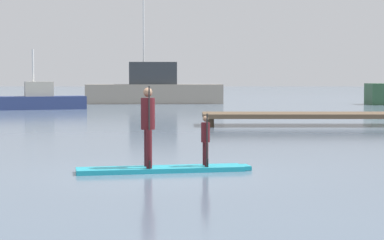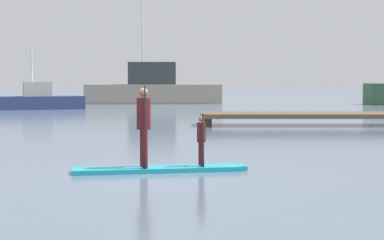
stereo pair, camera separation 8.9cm
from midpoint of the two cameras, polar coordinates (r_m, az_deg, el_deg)
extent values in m
plane|color=slate|center=(14.40, -2.57, -4.48)|extent=(240.00, 240.00, 0.00)
cube|color=#1E9EB2|center=(14.82, -2.73, -4.05)|extent=(3.60, 1.31, 0.10)
cube|color=#1E9EB2|center=(15.18, 4.11, -3.87)|extent=(0.32, 0.50, 0.09)
cylinder|color=#4C1419|center=(14.91, -3.84, -2.26)|extent=(0.12, 0.12, 0.80)
cylinder|color=#4C1419|center=(14.56, -3.67, -2.40)|extent=(0.12, 0.12, 0.80)
cylinder|color=#4C1419|center=(14.68, -3.77, 0.52)|extent=(0.35, 0.35, 0.66)
sphere|color=#8C664C|center=(14.66, -3.77, 2.27)|extent=(0.19, 0.19, 0.19)
cylinder|color=black|center=(14.48, -3.66, -0.61)|extent=(0.03, 0.03, 1.72)
cube|color=black|center=(14.55, -3.64, -3.64)|extent=(0.06, 0.14, 0.18)
cylinder|color=#4C1419|center=(15.06, 0.89, -2.75)|extent=(0.08, 0.08, 0.51)
cylinder|color=#4C1419|center=(14.84, 1.06, -2.85)|extent=(0.08, 0.08, 0.51)
cylinder|color=#4C1419|center=(14.91, 0.98, -1.02)|extent=(0.22, 0.22, 0.42)
sphere|color=#8C664C|center=(14.88, 0.98, 0.11)|extent=(0.12, 0.12, 0.12)
cylinder|color=black|center=(14.76, 1.11, -1.67)|extent=(0.03, 0.03, 1.13)
cube|color=black|center=(14.81, 1.10, -3.51)|extent=(0.06, 0.14, 0.18)
cube|color=#9E9384|center=(51.60, -3.09, 2.16)|extent=(10.09, 3.40, 1.41)
cube|color=#33383D|center=(51.58, -3.21, 3.84)|extent=(3.57, 2.46, 1.63)
cylinder|color=silver|center=(51.74, -4.00, 7.94)|extent=(0.12, 0.12, 5.77)
cube|color=navy|center=(43.18, -12.15, 1.38)|extent=(5.33, 2.92, 0.80)
cube|color=#B2AD9E|center=(43.14, -12.43, 2.50)|extent=(1.87, 1.39, 0.89)
cylinder|color=silver|center=(43.10, -12.90, 4.38)|extent=(0.12, 0.12, 1.94)
cube|color=brown|center=(29.03, 11.10, 0.39)|extent=(10.36, 2.26, 0.18)
cylinder|color=#473828|center=(27.68, 1.47, -0.04)|extent=(0.28, 0.28, 0.52)
cylinder|color=#473828|center=(29.34, 1.39, 0.17)|extent=(0.28, 0.28, 0.52)
camera|label=1|loc=(0.04, -89.85, 0.01)|focal=65.21mm
camera|label=2|loc=(0.04, 90.15, -0.01)|focal=65.21mm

